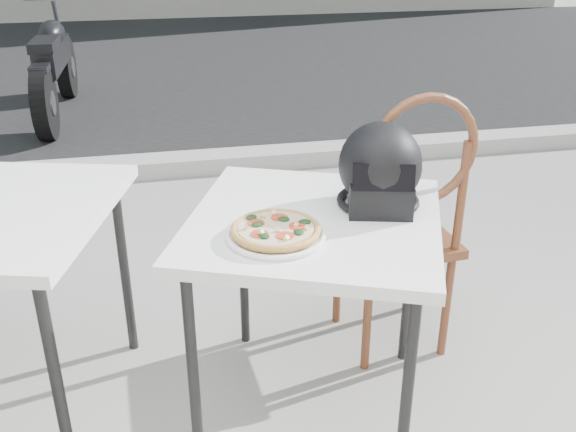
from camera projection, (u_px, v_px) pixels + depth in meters
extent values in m
cube|color=black|center=(178.00, 62.00, 8.35)|extent=(30.00, 8.00, 0.00)
cube|color=#A3A099|center=(208.00, 162.00, 4.78)|extent=(30.00, 0.25, 0.12)
cube|color=white|center=(314.00, 223.00, 2.18)|extent=(1.09, 1.09, 0.04)
cylinder|color=black|center=(193.00, 369.00, 2.10)|extent=(0.05, 0.05, 0.75)
cylinder|color=black|center=(407.00, 395.00, 1.98)|extent=(0.05, 0.05, 0.75)
cylinder|color=black|center=(243.00, 266.00, 2.71)|extent=(0.05, 0.05, 0.75)
cylinder|color=black|center=(409.00, 281.00, 2.60)|extent=(0.05, 0.05, 0.75)
cylinder|color=white|center=(276.00, 236.00, 2.03)|extent=(0.32, 0.32, 0.01)
torus|color=white|center=(276.00, 235.00, 2.02)|extent=(0.33, 0.33, 0.02)
cylinder|color=tan|center=(276.00, 231.00, 2.02)|extent=(0.34, 0.34, 0.01)
torus|color=tan|center=(276.00, 229.00, 2.01)|extent=(0.35, 0.35, 0.02)
cylinder|color=#AE1E13|center=(276.00, 229.00, 2.01)|extent=(0.31, 0.31, 0.00)
cylinder|color=beige|center=(276.00, 228.00, 2.01)|extent=(0.30, 0.30, 0.00)
cylinder|color=red|center=(298.00, 226.00, 2.02)|extent=(0.07, 0.07, 0.00)
cylinder|color=red|center=(280.00, 217.00, 2.07)|extent=(0.07, 0.07, 0.00)
cylinder|color=red|center=(256.00, 223.00, 2.04)|extent=(0.07, 0.07, 0.00)
cylinder|color=red|center=(260.00, 234.00, 1.97)|extent=(0.07, 0.07, 0.00)
cylinder|color=red|center=(285.00, 236.00, 1.95)|extent=(0.07, 0.07, 0.00)
ellipsoid|color=#133413|center=(283.00, 219.00, 2.06)|extent=(0.05, 0.04, 0.01)
ellipsoid|color=#133413|center=(257.00, 224.00, 2.02)|extent=(0.05, 0.05, 0.01)
ellipsoid|color=#133413|center=(299.00, 232.00, 1.97)|extent=(0.04, 0.05, 0.01)
ellipsoid|color=#133413|center=(264.00, 236.00, 1.95)|extent=(0.05, 0.05, 0.01)
ellipsoid|color=#133413|center=(305.00, 222.00, 2.04)|extent=(0.04, 0.04, 0.01)
ellipsoid|color=#133413|center=(251.00, 217.00, 2.07)|extent=(0.05, 0.05, 0.01)
cylinder|color=#E4E38B|center=(278.00, 230.00, 1.98)|extent=(0.02, 0.02, 0.02)
cylinder|color=#E4E38B|center=(262.00, 216.00, 2.08)|extent=(0.03, 0.03, 0.02)
cylinder|color=#E4E38B|center=(296.00, 225.00, 2.01)|extent=(0.02, 0.02, 0.02)
cylinder|color=#E4E38B|center=(274.00, 213.00, 2.10)|extent=(0.02, 0.02, 0.02)
cylinder|color=#E4E38B|center=(286.00, 238.00, 1.93)|extent=(0.03, 0.03, 0.02)
cylinder|color=#E4E38B|center=(247.00, 227.00, 2.00)|extent=(0.03, 0.02, 0.02)
cylinder|color=#E4E38B|center=(307.00, 228.00, 1.99)|extent=(0.02, 0.02, 0.02)
cylinder|color=#E4E38B|center=(261.00, 233.00, 1.96)|extent=(0.03, 0.03, 0.02)
ellipsoid|color=black|center=(380.00, 165.00, 2.20)|extent=(0.35, 0.36, 0.30)
cube|color=black|center=(381.00, 199.00, 2.16)|extent=(0.23, 0.16, 0.12)
torus|color=black|center=(378.00, 200.00, 2.26)|extent=(0.36, 0.36, 0.03)
cube|color=black|center=(384.00, 177.00, 2.08)|extent=(0.21, 0.09, 0.09)
cube|color=brown|center=(394.00, 237.00, 2.68)|extent=(0.47, 0.47, 0.04)
cylinder|color=brown|center=(410.00, 265.00, 2.99)|extent=(0.04, 0.04, 0.49)
cylinder|color=brown|center=(338.00, 275.00, 2.91)|extent=(0.04, 0.04, 0.49)
cylinder|color=brown|center=(447.00, 305.00, 2.68)|extent=(0.04, 0.04, 0.49)
cylinder|color=brown|center=(367.00, 318.00, 2.59)|extent=(0.04, 0.04, 0.49)
cylinder|color=brown|center=(461.00, 199.00, 2.46)|extent=(0.04, 0.04, 0.47)
cylinder|color=brown|center=(375.00, 210.00, 2.38)|extent=(0.04, 0.04, 0.47)
torus|color=brown|center=(424.00, 151.00, 2.33)|extent=(0.44, 0.06, 0.44)
cylinder|color=black|center=(57.00, 384.00, 2.01)|extent=(0.05, 0.05, 0.78)
cylinder|color=black|center=(124.00, 270.00, 2.66)|extent=(0.05, 0.05, 0.78)
cylinder|color=black|center=(66.00, 67.00, 6.62)|extent=(0.14, 0.62, 0.62)
cylinder|color=gray|center=(66.00, 67.00, 6.62)|extent=(0.15, 0.21, 0.21)
cylinder|color=black|center=(45.00, 103.00, 5.33)|extent=(0.14, 0.62, 0.62)
cylinder|color=gray|center=(45.00, 103.00, 5.33)|extent=(0.15, 0.21, 0.21)
cube|color=black|center=(52.00, 55.00, 5.87)|extent=(0.21, 1.09, 0.23)
ellipsoid|color=black|center=(52.00, 33.00, 5.93)|extent=(0.24, 0.43, 0.23)
cube|color=black|center=(44.00, 44.00, 5.52)|extent=(0.22, 0.52, 0.08)
cylinder|color=gray|center=(60.00, 36.00, 6.40)|extent=(0.05, 0.33, 0.73)
cube|color=black|center=(39.00, 68.00, 5.23)|extent=(0.15, 0.23, 0.05)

